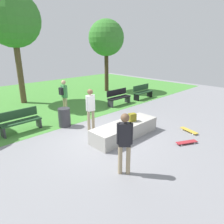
% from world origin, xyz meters
% --- Properties ---
extents(ground_plane, '(28.00, 28.00, 0.00)m').
position_xyz_m(ground_plane, '(0.00, 0.00, 0.00)').
color(ground_plane, gray).
extents(grass_lawn, '(26.60, 12.04, 0.01)m').
position_xyz_m(grass_lawn, '(0.00, 7.98, 0.00)').
color(grass_lawn, '#478C38').
rests_on(grass_lawn, ground_plane).
extents(concrete_ledge, '(2.93, 0.91, 0.55)m').
position_xyz_m(concrete_ledge, '(0.73, -0.53, 0.28)').
color(concrete_ledge, '#A8A59E').
rests_on(concrete_ledge, ground_plane).
extents(backpack_on_ledge, '(0.33, 0.28, 0.32)m').
position_xyz_m(backpack_on_ledge, '(1.10, -0.57, 0.71)').
color(backpack_on_ledge, olive).
rests_on(backpack_on_ledge, concrete_ledge).
extents(skater_performing_trick, '(0.36, 0.37, 1.76)m').
position_xyz_m(skater_performing_trick, '(-1.10, -2.14, 1.04)').
color(skater_performing_trick, tan).
rests_on(skater_performing_trick, ground_plane).
extents(skater_watching, '(0.43, 0.23, 1.76)m').
position_xyz_m(skater_watching, '(0.21, 0.92, 1.03)').
color(skater_watching, tan).
rests_on(skater_watching, ground_plane).
extents(skateboard_by_ledge, '(0.80, 0.55, 0.08)m').
position_xyz_m(skateboard_by_ledge, '(1.87, -2.52, 0.06)').
color(skateboard_by_ledge, '#A5262D').
rests_on(skateboard_by_ledge, ground_plane).
extents(skateboard_spare, '(0.42, 0.82, 0.08)m').
position_xyz_m(skateboard_spare, '(2.95, -2.09, 0.06)').
color(skateboard_spare, gold).
rests_on(skateboard_spare, ground_plane).
extents(park_bench_far_left, '(1.60, 0.48, 0.91)m').
position_xyz_m(park_bench_far_left, '(3.86, 2.82, 0.48)').
color(park_bench_far_left, black).
rests_on(park_bench_far_left, ground_plane).
extents(park_bench_center_lawn, '(1.61, 0.50, 0.91)m').
position_xyz_m(park_bench_center_lawn, '(-1.96, 2.82, 0.48)').
color(park_bench_center_lawn, '#1E4223').
rests_on(park_bench_center_lawn, ground_plane).
extents(park_bench_by_oak, '(1.60, 0.48, 0.91)m').
position_xyz_m(park_bench_by_oak, '(6.09, 2.72, 0.48)').
color(park_bench_by_oak, '#1E4223').
rests_on(park_bench_by_oak, ground_plane).
extents(tree_leaning_ash, '(3.07, 3.07, 6.33)m').
position_xyz_m(tree_leaning_ash, '(-0.03, 7.30, 4.76)').
color(tree_leaning_ash, brown).
rests_on(tree_leaning_ash, grass_lawn).
extents(tree_tall_oak, '(2.61, 2.61, 5.26)m').
position_xyz_m(tree_tall_oak, '(6.08, 6.22, 3.92)').
color(tree_tall_oak, '#42301E').
rests_on(tree_tall_oak, grass_lawn).
extents(trash_bin, '(0.52, 0.52, 0.82)m').
position_xyz_m(trash_bin, '(-0.35, 2.07, 0.41)').
color(trash_bin, '#333338').
rests_on(trash_bin, ground_plane).
extents(pedestrian_with_backpack, '(0.36, 0.43, 1.75)m').
position_xyz_m(pedestrian_with_backpack, '(0.65, 3.63, 1.06)').
color(pedestrian_with_backpack, tan).
rests_on(pedestrian_with_backpack, ground_plane).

